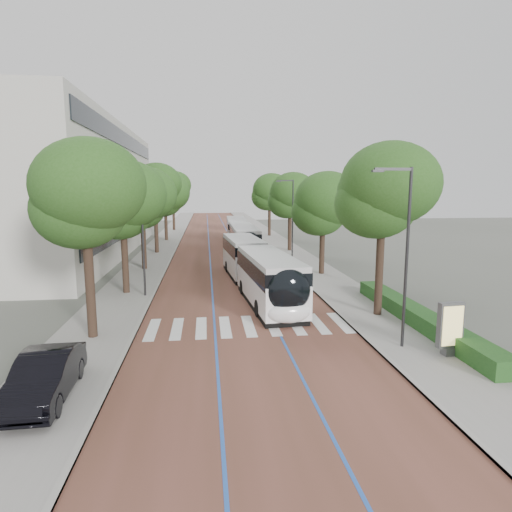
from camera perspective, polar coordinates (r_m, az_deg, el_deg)
The scene contains 21 objects.
ground at distance 21.96m, azimuth -1.23°, elevation -10.18°, with size 160.00×160.00×0.00m, color #51544C.
road at distance 61.11m, azimuth -4.82°, elevation 2.15°, with size 11.00×140.00×0.02m, color brown.
sidewalk_left at distance 61.32m, azimuth -11.85°, elevation 2.06°, with size 4.00×140.00×0.12m, color gray.
sidewalk_right at distance 61.80m, azimuth 2.15°, elevation 2.30°, with size 4.00×140.00×0.12m, color gray.
kerb_left at distance 61.18m, azimuth -10.07°, elevation 2.10°, with size 0.20×140.00×0.14m, color gray.
kerb_right at distance 61.54m, azimuth 0.40°, elevation 2.28°, with size 0.20×140.00×0.14m, color gray.
zebra_crossing at distance 22.91m, azimuth -0.97°, elevation -9.29°, with size 10.55×3.60×0.01m.
lane_line_left at distance 61.08m, azimuth -6.32°, elevation 2.14°, with size 0.12×126.00×0.01m, color #2352AF.
lane_line_right at distance 61.18m, azimuth -3.32°, elevation 2.19°, with size 0.12×126.00×0.01m, color #2352AF.
office_building at distance 51.71m, azimuth -26.76°, elevation 7.78°, with size 18.11×40.00×14.00m.
hedge at distance 24.36m, azimuth 20.80°, elevation -7.55°, with size 1.20×14.00×0.80m, color #153D17.
streetlight_near at distance 19.77m, azimuth 19.08°, elevation 1.56°, with size 1.82×0.20×8.00m.
streetlight_far at distance 43.57m, azimuth 4.69°, elevation 5.78°, with size 1.82×0.20×8.00m.
lamp_post_left at distance 29.11m, azimuth -14.85°, elevation 2.58°, with size 0.14×0.14×8.00m, color #2A2A2D.
trees_left at distance 48.42m, azimuth -13.40°, elevation 7.93°, with size 6.27×60.42×9.66m.
trees_right at distance 44.96m, azimuth 5.76°, elevation 7.79°, with size 5.77×47.56×9.16m.
lead_bus at distance 30.18m, azimuth 0.11°, elevation -1.69°, with size 3.95×18.53×3.20m.
bus_queued_0 at distance 46.33m, azimuth -1.61°, elevation 2.03°, with size 2.57×12.40×3.20m.
bus_queued_1 at distance 58.44m, azimuth -2.60°, elevation 3.46°, with size 2.94×12.48×3.20m.
ad_panel at distance 20.25m, azimuth 24.47°, elevation -8.68°, with size 1.14×0.47×2.33m.
parked_car at distance 16.66m, azimuth -26.34°, elevation -14.19°, with size 1.67×4.78×1.58m, color black.
Camera 1 is at (-1.96, -20.66, 7.19)m, focal length 30.00 mm.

